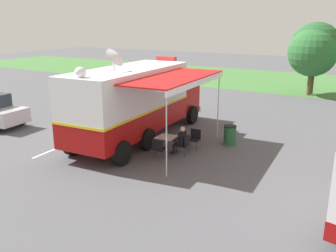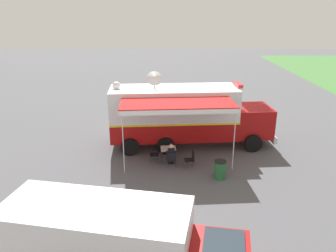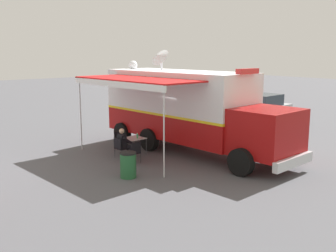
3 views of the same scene
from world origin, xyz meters
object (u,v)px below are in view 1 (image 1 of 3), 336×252
folding_chair_at_table (184,143)px  folding_chair_beside_table (159,148)px  command_truck (138,99)px  water_bottle (167,133)px  folding_table (166,138)px  trash_bin (230,135)px  folding_chair_spare_by_truck (195,137)px  seated_responder (180,140)px

folding_chair_at_table → folding_chair_beside_table: bearing=-123.3°
command_truck → water_bottle: command_truck is taller
command_truck → folding_chair_beside_table: bearing=-39.2°
water_bottle → folding_chair_beside_table: bearing=-77.9°
water_bottle → folding_table: bearing=-63.9°
folding_table → trash_bin: bearing=51.8°
folding_table → folding_chair_at_table: (0.80, 0.16, -0.16)m
folding_table → folding_chair_at_table: folding_chair_at_table is taller
water_bottle → folding_chair_beside_table: 1.07m
folding_chair_beside_table → folding_chair_spare_by_truck: same height
water_bottle → folding_chair_at_table: water_bottle is taller
seated_responder → folding_chair_beside_table: bearing=-115.4°
folding_chair_spare_by_truck → water_bottle: bearing=-130.8°
water_bottle → folding_chair_at_table: (0.87, 0.00, -0.32)m
folding_table → seated_responder: bearing=13.2°
command_truck → seated_responder: command_truck is taller
folding_chair_beside_table → folding_chair_spare_by_truck: size_ratio=1.00×
folding_chair_at_table → folding_chair_beside_table: (-0.66, -1.01, 0.00)m
folding_chair_at_table → command_truck: bearing=163.2°
command_truck → seated_responder: (2.82, -0.92, -1.29)m
water_bottle → folding_chair_spare_by_truck: bearing=49.2°
folding_table → command_truck: bearing=154.3°
water_bottle → trash_bin: size_ratio=0.25×
command_truck → folding_table: command_truck is taller
command_truck → trash_bin: 4.63m
folding_table → folding_chair_spare_by_truck: (0.79, 1.15, -0.16)m
folding_chair_spare_by_truck → seated_responder: (-0.18, -1.01, 0.14)m
folding_chair_at_table → folding_chair_beside_table: same height
folding_chair_beside_table → trash_bin: bearing=61.5°
seated_responder → water_bottle: bearing=179.2°
water_bottle → seated_responder: (0.69, -0.01, -0.18)m
folding_table → water_bottle: 0.24m
water_bottle → seated_responder: size_ratio=0.18×
folding_chair_at_table → seated_responder: seated_responder is taller
folding_chair_beside_table → seated_responder: (0.47, 0.99, 0.14)m
trash_bin → folding_chair_at_table: bearing=-116.3°
folding_chair_spare_by_truck → trash_bin: (1.15, 1.32, -0.06)m
command_truck → folding_chair_spare_by_truck: size_ratio=11.07×
command_truck → folding_chair_beside_table: command_truck is taller
folding_chair_spare_by_truck → trash_bin: trash_bin is taller
folding_table → folding_chair_spare_by_truck: 1.40m
folding_chair_at_table → seated_responder: bearing=-176.3°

